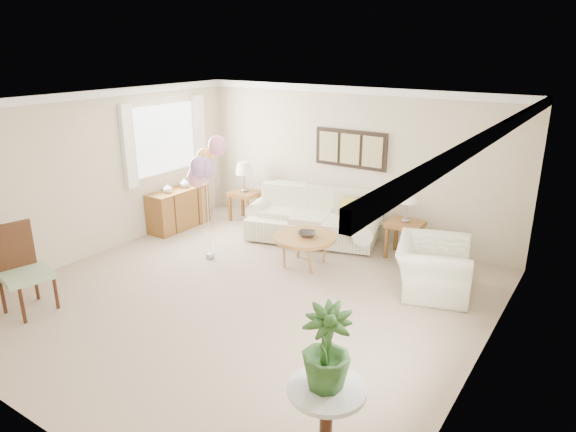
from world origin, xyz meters
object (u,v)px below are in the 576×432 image
object	(u,v)px
coffee_table	(305,238)
sofa	(314,221)
accent_chair	(21,267)
armchair	(433,268)
balloon_cluster	(205,164)

from	to	relation	value
coffee_table	sofa	bearing A→B (deg)	113.60
accent_chair	armchair	bearing A→B (deg)	38.94
accent_chair	balloon_cluster	bearing A→B (deg)	70.95
coffee_table	balloon_cluster	distance (m)	1.89
sofa	balloon_cluster	xyz separation A→B (m)	(-0.94, -1.65, 1.20)
sofa	coffee_table	xyz separation A→B (m)	(0.45, -1.02, 0.10)
armchair	accent_chair	size ratio (longest dim) A/B	0.96
sofa	accent_chair	bearing A→B (deg)	-113.49
accent_chair	balloon_cluster	xyz separation A→B (m)	(0.87, 2.53, 0.96)
armchair	sofa	bearing A→B (deg)	55.08
coffee_table	accent_chair	distance (m)	3.89
armchair	accent_chair	world-z (taller)	accent_chair
balloon_cluster	armchair	bearing A→B (deg)	14.52
coffee_table	balloon_cluster	world-z (taller)	balloon_cluster
sofa	balloon_cluster	world-z (taller)	balloon_cluster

